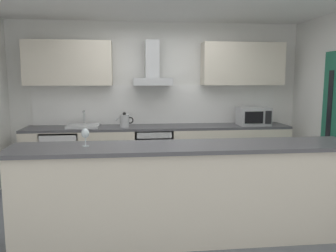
{
  "coord_description": "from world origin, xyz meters",
  "views": [
    {
      "loc": [
        -0.44,
        -3.94,
        1.66
      ],
      "look_at": [
        0.03,
        0.4,
        1.05
      ],
      "focal_mm": 35.87,
      "sensor_mm": 36.0,
      "label": 1
    }
  ],
  "objects_px": {
    "oven": "(153,153)",
    "kettle": "(125,121)",
    "sink": "(83,126)",
    "wine_glass": "(85,134)",
    "microwave": "(253,116)",
    "range_hood": "(152,71)",
    "refrigerator": "(62,157)"
  },
  "relations": [
    {
      "from": "microwave",
      "to": "wine_glass",
      "type": "height_order",
      "value": "microwave"
    },
    {
      "from": "oven",
      "to": "kettle",
      "type": "relative_size",
      "value": 2.77
    },
    {
      "from": "refrigerator",
      "to": "wine_glass",
      "type": "distance_m",
      "value": 2.27
    },
    {
      "from": "microwave",
      "to": "range_hood",
      "type": "xyz_separation_m",
      "value": [
        -1.67,
        0.16,
        0.74
      ]
    },
    {
      "from": "sink",
      "to": "range_hood",
      "type": "relative_size",
      "value": 0.69
    },
    {
      "from": "refrigerator",
      "to": "range_hood",
      "type": "distance_m",
      "value": 1.99
    },
    {
      "from": "refrigerator",
      "to": "microwave",
      "type": "distance_m",
      "value": 3.18
    },
    {
      "from": "kettle",
      "to": "wine_glass",
      "type": "bearing_deg",
      "value": -99.56
    },
    {
      "from": "refrigerator",
      "to": "range_hood",
      "type": "bearing_deg",
      "value": 5.21
    },
    {
      "from": "oven",
      "to": "microwave",
      "type": "xyz_separation_m",
      "value": [
        1.67,
        -0.03,
        0.59
      ]
    },
    {
      "from": "oven",
      "to": "kettle",
      "type": "height_order",
      "value": "kettle"
    },
    {
      "from": "sink",
      "to": "kettle",
      "type": "bearing_deg",
      "value": -3.94
    },
    {
      "from": "oven",
      "to": "wine_glass",
      "type": "relative_size",
      "value": 4.5
    },
    {
      "from": "oven",
      "to": "refrigerator",
      "type": "relative_size",
      "value": 0.94
    },
    {
      "from": "kettle",
      "to": "range_hood",
      "type": "height_order",
      "value": "range_hood"
    },
    {
      "from": "refrigerator",
      "to": "range_hood",
      "type": "relative_size",
      "value": 1.18
    },
    {
      "from": "wine_glass",
      "to": "oven",
      "type": "bearing_deg",
      "value": 68.79
    },
    {
      "from": "range_hood",
      "to": "microwave",
      "type": "bearing_deg",
      "value": -5.4
    },
    {
      "from": "wine_glass",
      "to": "kettle",
      "type": "bearing_deg",
      "value": 80.44
    },
    {
      "from": "sink",
      "to": "wine_glass",
      "type": "xyz_separation_m",
      "value": [
        0.31,
        -2.07,
        0.2
      ]
    },
    {
      "from": "oven",
      "to": "sink",
      "type": "bearing_deg",
      "value": 179.43
    },
    {
      "from": "wine_glass",
      "to": "microwave",
      "type": "bearing_deg",
      "value": 39.51
    },
    {
      "from": "sink",
      "to": "kettle",
      "type": "relative_size",
      "value": 1.73
    },
    {
      "from": "oven",
      "to": "range_hood",
      "type": "bearing_deg",
      "value": 90.0
    },
    {
      "from": "oven",
      "to": "wine_glass",
      "type": "height_order",
      "value": "wine_glass"
    },
    {
      "from": "oven",
      "to": "sink",
      "type": "distance_m",
      "value": 1.2
    },
    {
      "from": "wine_glass",
      "to": "range_hood",
      "type": "bearing_deg",
      "value": 69.94
    },
    {
      "from": "sink",
      "to": "range_hood",
      "type": "height_order",
      "value": "range_hood"
    },
    {
      "from": "microwave",
      "to": "kettle",
      "type": "bearing_deg",
      "value": -179.84
    },
    {
      "from": "microwave",
      "to": "kettle",
      "type": "height_order",
      "value": "microwave"
    },
    {
      "from": "refrigerator",
      "to": "microwave",
      "type": "height_order",
      "value": "microwave"
    },
    {
      "from": "refrigerator",
      "to": "range_hood",
      "type": "xyz_separation_m",
      "value": [
        1.45,
        0.13,
        1.36
      ]
    }
  ]
}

